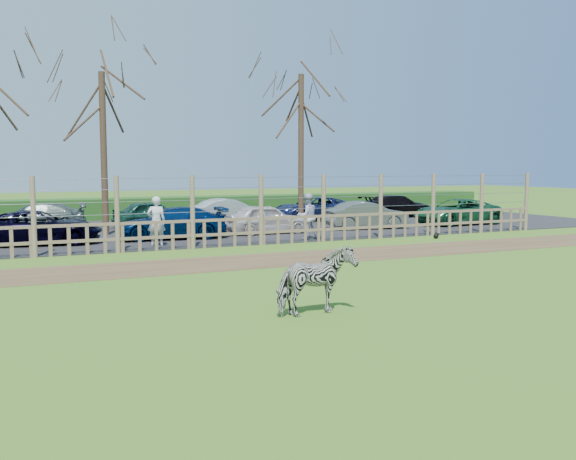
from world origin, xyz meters
name	(u,v)px	position (x,y,z in m)	size (l,w,h in m)	color
ground	(294,290)	(0.00, 0.00, 0.00)	(120.00, 120.00, 0.00)	#699F32
dirt_strip	(228,263)	(0.00, 4.50, 0.01)	(34.00, 2.80, 0.01)	brown
asphalt	(150,231)	(0.00, 14.50, 0.02)	(44.00, 13.00, 0.04)	#232326
hedge	(120,209)	(0.00, 21.50, 0.55)	(46.00, 2.00, 1.10)	#1E4716
fence	(193,225)	(0.00, 8.00, 0.80)	(30.16, 0.16, 2.50)	brown
tree_mid	(103,114)	(-2.00, 13.50, 4.87)	(4.80, 4.80, 6.83)	#3D2B1E
tree_right	(301,113)	(7.00, 14.00, 5.24)	(4.80, 4.80, 7.35)	#3D2B1E
zebra	(316,281)	(-0.67, -2.36, 0.65)	(0.70, 1.54, 1.30)	gray
visitor_a	(156,221)	(-1.03, 8.90, 0.90)	(0.63, 0.41, 1.72)	silver
visitor_b	(307,216)	(4.68, 8.70, 0.90)	(0.84, 0.65, 1.72)	#B7B7D5
crow	(436,236)	(9.41, 7.00, 0.11)	(0.27, 0.20, 0.22)	black
car_2	(38,227)	(-4.68, 11.19, 0.64)	(1.99, 4.32, 1.20)	black
car_3	(172,223)	(0.03, 10.91, 0.64)	(1.68, 4.13, 1.20)	#031C4B
car_4	(266,219)	(4.05, 11.20, 0.64)	(1.42, 3.52, 1.20)	white
car_5	(367,215)	(8.87, 11.19, 0.64)	(1.27, 3.64, 1.20)	#5A635F
car_6	(457,212)	(13.81, 11.14, 0.64)	(1.99, 4.32, 1.20)	#1A5934
car_9	(35,217)	(-4.50, 15.96, 0.64)	(1.68, 4.13, 1.20)	#54655C
car_10	(153,214)	(0.43, 15.71, 0.64)	(1.42, 3.52, 1.20)	#194736
car_11	(229,211)	(4.16, 16.07, 0.64)	(1.27, 3.64, 1.20)	#AFBEBD
car_12	(313,209)	(8.70, 16.02, 0.64)	(1.99, 4.32, 1.20)	#19214F
car_13	(397,206)	(13.79, 16.06, 0.64)	(1.68, 4.13, 1.20)	black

